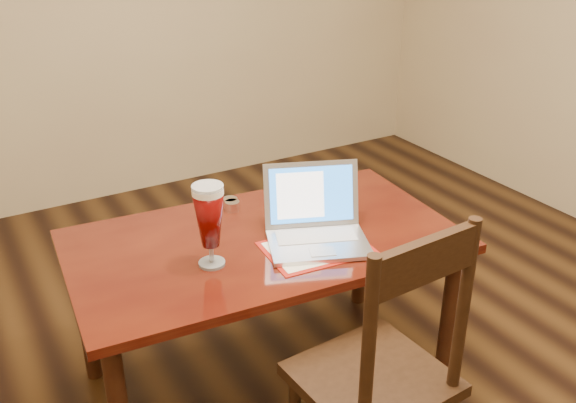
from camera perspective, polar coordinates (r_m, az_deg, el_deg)
dining_table at (r=2.44m, az=-2.12°, el=-4.63°), size 1.50×0.92×0.98m
dining_chair at (r=2.07m, az=8.23°, el=-15.16°), size 0.47×0.45×1.04m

